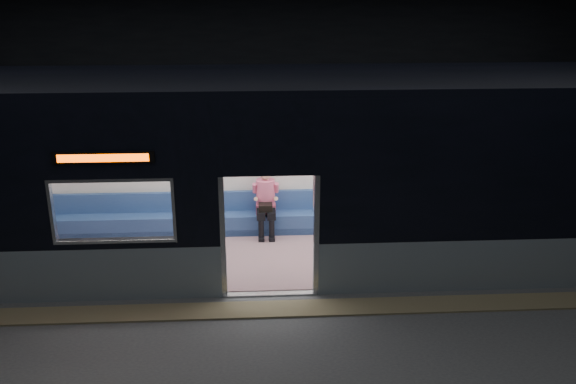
{
  "coord_description": "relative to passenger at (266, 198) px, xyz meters",
  "views": [
    {
      "loc": [
        -0.22,
        -7.82,
        4.86
      ],
      "look_at": [
        0.36,
        2.3,
        1.34
      ],
      "focal_mm": 38.0,
      "sensor_mm": 36.0,
      "label": 1
    }
  ],
  "objects": [
    {
      "name": "station_floor",
      "position": [
        0.01,
        -3.55,
        -0.8
      ],
      "size": [
        24.0,
        14.0,
        0.01
      ],
      "primitive_type": "cube",
      "color": "#47494C",
      "rests_on": "ground"
    },
    {
      "name": "station_envelope",
      "position": [
        0.01,
        -3.55,
        2.87
      ],
      "size": [
        24.0,
        14.0,
        5.0
      ],
      "color": "black",
      "rests_on": "station_floor"
    },
    {
      "name": "tactile_strip",
      "position": [
        0.01,
        -3.0,
        -0.78
      ],
      "size": [
        22.8,
        0.5,
        0.03
      ],
      "primitive_type": "cube",
      "color": "#8C7F59",
      "rests_on": "station_floor"
    },
    {
      "name": "metro_car",
      "position": [
        0.01,
        -1.0,
        1.05
      ],
      "size": [
        18.0,
        3.04,
        3.35
      ],
      "color": "gray",
      "rests_on": "station_floor"
    },
    {
      "name": "passenger",
      "position": [
        0.0,
        0.0,
        0.0
      ],
      "size": [
        0.41,
        0.69,
        1.36
      ],
      "rotation": [
        0.0,
        0.0,
        0.1
      ],
      "color": "black",
      "rests_on": "metro_car"
    },
    {
      "name": "handbag",
      "position": [
        -0.01,
        -0.22,
        -0.12
      ],
      "size": [
        0.31,
        0.28,
        0.14
      ],
      "primitive_type": "cube",
      "rotation": [
        0.0,
        0.0,
        0.2
      ],
      "color": "black",
      "rests_on": "passenger"
    },
    {
      "name": "transit_map",
      "position": [
        5.01,
        0.31,
        0.71
      ],
      "size": [
        1.09,
        0.03,
        0.71
      ],
      "primitive_type": "cube",
      "color": "white",
      "rests_on": "metro_car"
    }
  ]
}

